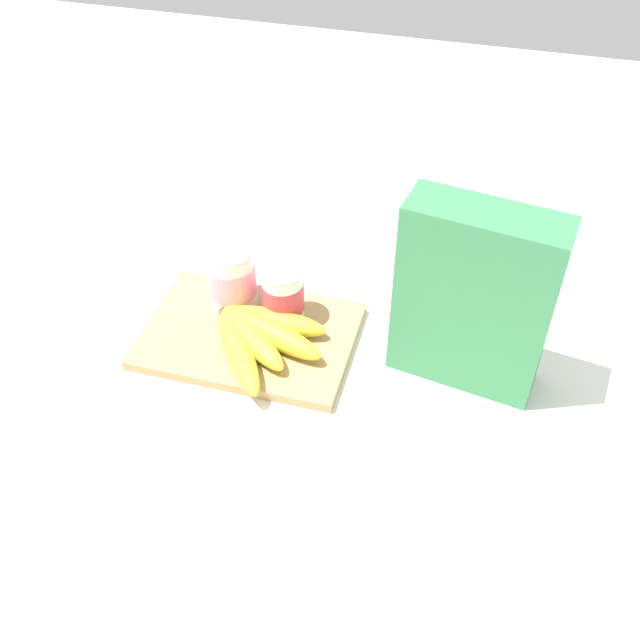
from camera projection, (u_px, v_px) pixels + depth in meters
name	position (u px, v px, depth m)	size (l,w,h in m)	color
ground_plane	(250.00, 340.00, 1.07)	(2.40, 2.40, 0.00)	silver
cutting_board	(249.00, 336.00, 1.06)	(0.30, 0.21, 0.02)	tan
cereal_box	(474.00, 299.00, 0.93)	(0.20, 0.07, 0.27)	#38844C
yogurt_cup_front	(232.00, 277.00, 1.08)	(0.07, 0.07, 0.10)	white
yogurt_cup_back	(283.00, 295.00, 1.05)	(0.06, 0.06, 0.09)	white
banana_bunch	(260.00, 335.00, 1.03)	(0.19, 0.17, 0.04)	yellow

